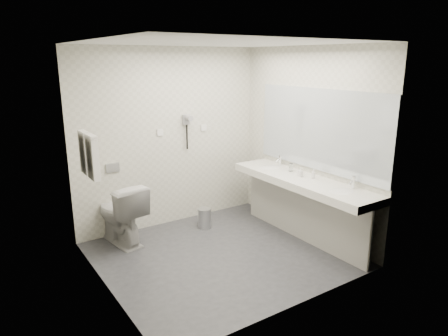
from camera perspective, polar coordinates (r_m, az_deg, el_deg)
floor at (r=5.15m, az=-0.47°, el=-11.97°), size 2.80×2.80×0.00m
ceiling at (r=4.59m, az=-0.54°, el=17.06°), size 2.80×2.80×0.00m
wall_back at (r=5.82m, az=-7.55°, el=4.12°), size 2.80×0.00×2.80m
wall_front at (r=3.73m, az=10.51°, el=-2.15°), size 2.80×0.00×2.80m
wall_left at (r=4.14m, az=-16.93°, el=-0.85°), size 0.00×2.60×2.60m
wall_right at (r=5.59m, az=11.61°, el=3.49°), size 0.00×2.60×2.60m
vanity_counter at (r=5.37m, az=10.80°, el=-1.89°), size 0.55×2.20×0.10m
vanity_panel at (r=5.52m, az=10.77°, el=-6.07°), size 0.03×2.15×0.75m
vanity_post_near at (r=4.92m, az=19.59°, el=-9.39°), size 0.06×0.06×0.75m
vanity_post_far at (r=6.27m, az=4.34°, el=-3.25°), size 0.06×0.06×0.75m
mirror at (r=5.41m, az=13.11°, el=5.18°), size 0.02×2.20×1.05m
basin_near at (r=4.94m, az=16.08°, el=-3.28°), size 0.40×0.31×0.05m
basin_far at (r=5.82m, az=6.36°, el=-0.03°), size 0.40×0.31×0.05m
faucet_near at (r=5.06m, az=17.59°, el=-1.90°), size 0.04×0.04×0.15m
faucet_far at (r=5.92m, az=7.83°, el=1.08°), size 0.04×0.04×0.15m
soap_bottle_a at (r=5.40m, az=10.59°, el=-0.57°), size 0.06×0.06×0.12m
soap_bottle_c at (r=5.35m, az=12.32°, el=-0.80°), size 0.05×0.05×0.12m
glass_left at (r=5.64m, az=9.30°, el=0.09°), size 0.07×0.07×0.11m
toilet at (r=5.47m, az=-14.26°, el=-6.12°), size 0.57×0.86×0.81m
flush_plate at (r=5.56m, az=-15.24°, el=0.04°), size 0.18×0.02×0.12m
pedal_bin at (r=5.87m, az=-2.74°, el=-7.03°), size 0.23×0.23×0.27m
bin_lid at (r=5.82m, az=-2.76°, el=-5.74°), size 0.19×0.19×0.02m
towel_rail at (r=4.61m, az=-18.65°, el=4.40°), size 0.02×0.62×0.02m
towel_near at (r=4.52m, az=-17.82°, el=1.43°), size 0.07×0.24×0.48m
towel_far at (r=4.79m, az=-18.77°, el=2.07°), size 0.07×0.24×0.48m
dryer_cradle at (r=5.87m, az=-5.30°, el=6.75°), size 0.10×0.04×0.14m
dryer_barrel at (r=5.80m, az=-4.98°, el=6.96°), size 0.08×0.14×0.08m
dryer_cord at (r=5.90m, az=-5.18°, el=4.33°), size 0.02×0.02×0.35m
switch_plate_a at (r=5.73m, az=-8.88°, el=4.92°), size 0.09×0.02×0.09m
switch_plate_b at (r=6.05m, az=-2.85°, el=5.61°), size 0.09×0.02×0.09m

